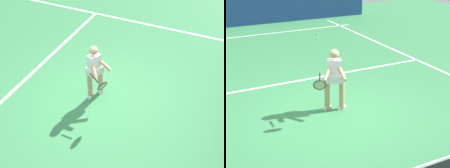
# 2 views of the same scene
# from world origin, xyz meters

# --- Properties ---
(ground_plane) EXTENTS (28.44, 28.44, 0.00)m
(ground_plane) POSITION_xyz_m (0.00, 0.00, 0.00)
(ground_plane) COLOR #38844C
(service_line_marking) EXTENTS (8.83, 0.10, 0.01)m
(service_line_marking) POSITION_xyz_m (0.00, -2.36, 0.00)
(service_line_marking) COLOR white
(service_line_marking) RESTS_ON ground
(sideline_left_marking) EXTENTS (0.10, 19.88, 0.01)m
(sideline_left_marking) POSITION_xyz_m (-4.41, 0.00, 0.00)
(sideline_left_marking) COLOR white
(sideline_left_marking) RESTS_ON ground
(tennis_player) EXTENTS (1.03, 0.84, 1.55)m
(tennis_player) POSITION_xyz_m (-0.09, -0.18, 0.85)
(tennis_player) COLOR tan
(tennis_player) RESTS_ON ground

